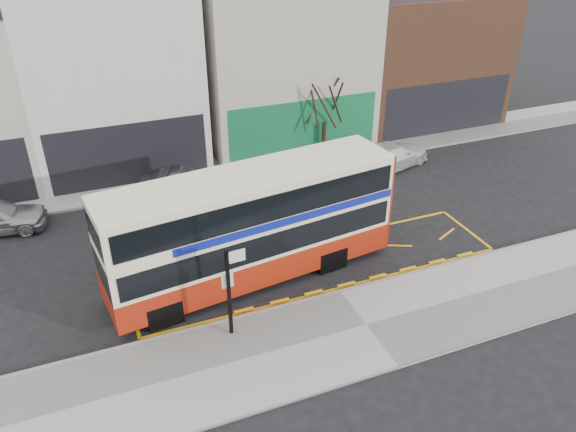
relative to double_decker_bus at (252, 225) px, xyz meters
name	(u,v)px	position (x,y,z in m)	size (l,w,h in m)	color
ground	(335,288)	(2.48, -1.80, -2.22)	(120.00, 120.00, 0.00)	black
pavement	(366,326)	(2.48, -4.10, -2.15)	(40.00, 4.00, 0.15)	#A8A39F
kerb	(340,292)	(2.48, -2.17, -2.15)	(40.00, 0.15, 0.15)	gray
far_pavement	(242,167)	(2.48, 9.20, -2.15)	(50.00, 3.00, 0.15)	#A8A39F
road_markings	(317,265)	(2.48, -0.20, -2.22)	(14.00, 3.40, 0.01)	#FFB50D
terrace_left	(108,57)	(-3.02, 13.19, 3.10)	(8.00, 8.01, 11.80)	silver
terrace_green_shop	(277,46)	(5.98, 13.19, 2.85)	(9.00, 8.01, 11.30)	#BBB7A9
terrace_right	(415,41)	(14.98, 13.19, 2.35)	(9.00, 8.01, 10.30)	brown
double_decker_bus	(252,225)	(0.00, 0.00, 0.00)	(10.80, 3.75, 4.23)	#FFF3C2
bus_stop_post	(230,284)	(-1.67, -2.80, -0.16)	(0.80, 0.14, 3.20)	black
car_grey	(183,185)	(-1.03, 7.16, -1.56)	(1.41, 4.03, 1.33)	#404248
car_white	(391,156)	(9.68, 6.43, -1.56)	(1.86, 4.58, 1.33)	white
street_tree_right	(326,91)	(6.99, 8.88, 1.46)	(2.50, 2.50, 5.40)	#322616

